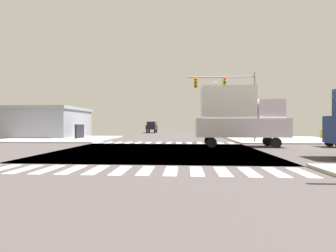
# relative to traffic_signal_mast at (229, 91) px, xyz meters

# --- Properties ---
(ground) EXTENTS (90.00, 90.00, 0.05)m
(ground) POSITION_rel_traffic_signal_mast_xyz_m (-6.07, -7.41, -5.05)
(ground) COLOR #453E3F
(sidewalk_corner_ne) EXTENTS (12.00, 12.00, 0.14)m
(sidewalk_corner_ne) POSITION_rel_traffic_signal_mast_xyz_m (6.93, 4.59, -4.95)
(sidewalk_corner_ne) COLOR #B2ADA3
(sidewalk_corner_ne) RESTS_ON ground
(sidewalk_corner_nw) EXTENTS (12.00, 12.00, 0.14)m
(sidewalk_corner_nw) POSITION_rel_traffic_signal_mast_xyz_m (-19.07, 4.59, -4.95)
(sidewalk_corner_nw) COLOR #ABA7A8
(sidewalk_corner_nw) RESTS_ON ground
(crosswalk_near) EXTENTS (13.50, 2.00, 0.01)m
(crosswalk_near) POSITION_rel_traffic_signal_mast_xyz_m (-6.32, -14.71, -5.02)
(crosswalk_near) COLOR white
(crosswalk_near) RESTS_ON ground
(crosswalk_far) EXTENTS (13.50, 2.00, 0.01)m
(crosswalk_far) POSITION_rel_traffic_signal_mast_xyz_m (-6.32, -0.11, -5.02)
(crosswalk_far) COLOR white
(crosswalk_far) RESTS_ON ground
(traffic_signal_mast) EXTENTS (6.55, 0.55, 6.81)m
(traffic_signal_mast) POSITION_rel_traffic_signal_mast_xyz_m (0.00, 0.00, 0.00)
(traffic_signal_mast) COLOR gray
(traffic_signal_mast) RESTS_ON ground
(street_lamp) EXTENTS (1.78, 0.32, 8.30)m
(street_lamp) POSITION_rel_traffic_signal_mast_xyz_m (1.54, 13.59, -0.08)
(street_lamp) COLOR gray
(street_lamp) RESTS_ON ground
(bank_building) EXTENTS (13.65, 9.14, 4.08)m
(bank_building) POSITION_rel_traffic_signal_mast_xyz_m (-24.41, 8.37, -2.98)
(bank_building) COLOR gray
(bank_building) RESTS_ON ground
(box_truck_crossing_1) EXTENTS (7.20, 2.40, 4.85)m
(box_truck_crossing_1) POSITION_rel_traffic_signal_mast_xyz_m (0.04, -3.91, -2.46)
(box_truck_crossing_1) COLOR black
(box_truck_crossing_1) RESTS_ON ground
(suv_leading_2) EXTENTS (1.96, 4.60, 2.34)m
(suv_leading_2) POSITION_rel_traffic_signal_mast_xyz_m (-11.07, 27.21, -3.63)
(suv_leading_2) COLOR black
(suv_leading_2) RESTS_ON ground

